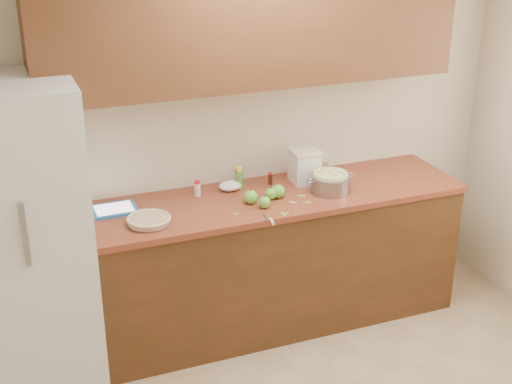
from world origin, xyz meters
name	(u,v)px	position (x,y,z in m)	size (l,w,h in m)	color
room_shell	(388,243)	(0.00, 0.00, 1.30)	(3.60, 3.60, 3.60)	tan
counter_run	(261,261)	(0.00, 1.48, 0.46)	(2.64, 0.68, 0.92)	#552E17
upper_cabinets	(252,27)	(0.00, 1.63, 1.95)	(2.60, 0.34, 0.70)	brown
fridge	(24,239)	(-1.44, 1.44, 0.90)	(0.70, 0.70, 1.80)	silver
pie	(149,220)	(-0.75, 1.35, 0.94)	(0.27, 0.27, 0.04)	silver
colander	(330,183)	(0.44, 1.39, 0.98)	(0.34, 0.25, 0.13)	gray
flour_canister	(304,166)	(0.35, 1.60, 1.03)	(0.19, 0.19, 0.23)	silver
tablet	(114,210)	(-0.90, 1.59, 0.93)	(0.27, 0.21, 0.02)	#266BB7
paring_knife	(271,221)	(-0.08, 1.11, 0.93)	(0.04, 0.16, 0.02)	gray
lemon_bottle	(239,178)	(-0.08, 1.66, 0.99)	(0.05, 0.05, 0.15)	#4C8C38
cinnamon_shaker	(197,189)	(-0.37, 1.64, 0.97)	(0.04, 0.04, 0.10)	beige
vanilla_bottle	(270,179)	(0.13, 1.64, 0.96)	(0.03, 0.03, 0.08)	black
mixing_bowl	(314,170)	(0.46, 1.67, 0.96)	(0.21, 0.21, 0.08)	silver
paper_towel	(230,186)	(-0.15, 1.64, 0.95)	(0.14, 0.12, 0.06)	white
apple_left	(251,197)	(-0.10, 1.40, 0.96)	(0.09, 0.09, 0.10)	#5DAE34
apple_center	(271,194)	(0.04, 1.42, 0.96)	(0.07, 0.07, 0.09)	#5DAE34
apple_front	(264,202)	(-0.04, 1.31, 0.96)	(0.07, 0.07, 0.09)	#5DAE34
apple_extra	(278,191)	(0.09, 1.42, 0.96)	(0.09, 0.09, 0.10)	#5DAE34
peel_a	(293,202)	(0.15, 1.32, 0.92)	(0.05, 0.02, 0.00)	#87B658
peel_b	(236,214)	(-0.23, 1.29, 0.92)	(0.03, 0.01, 0.00)	#87B658
peel_c	(309,202)	(0.24, 1.28, 0.92)	(0.04, 0.02, 0.00)	#87B658
peel_d	(283,214)	(0.03, 1.18, 0.92)	(0.05, 0.02, 0.00)	#87B658
peel_e	(287,213)	(0.05, 1.19, 0.92)	(0.03, 0.01, 0.00)	#87B658
peel_f	(301,196)	(0.24, 1.39, 0.92)	(0.05, 0.02, 0.00)	#87B658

